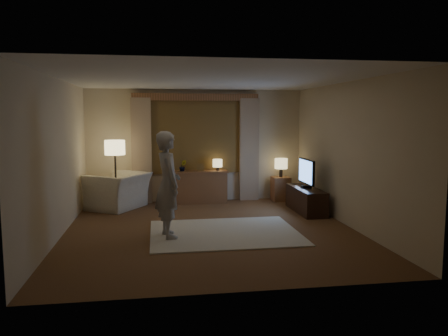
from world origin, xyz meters
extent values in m
cube|color=brown|center=(0.00, 0.00, -0.01)|extent=(5.00, 5.50, 0.02)
cube|color=silver|center=(0.00, 0.00, 2.61)|extent=(5.00, 5.50, 0.02)
cube|color=beige|center=(0.00, 2.76, 1.30)|extent=(5.00, 0.02, 2.60)
cube|color=beige|center=(0.00, -2.76, 1.30)|extent=(5.00, 0.02, 2.60)
cube|color=beige|center=(-2.51, 0.00, 1.30)|extent=(0.02, 5.50, 2.60)
cube|color=beige|center=(2.51, 0.00, 1.30)|extent=(0.02, 5.50, 2.60)
cube|color=black|center=(0.00, 2.73, 1.55)|extent=(2.00, 0.01, 1.70)
cube|color=brown|center=(0.00, 2.72, 1.55)|extent=(2.08, 0.04, 1.78)
cube|color=tan|center=(-1.25, 2.65, 1.20)|extent=(0.45, 0.12, 2.40)
cube|color=tan|center=(1.25, 2.65, 1.20)|extent=(0.45, 0.12, 2.40)
cube|color=brown|center=(0.00, 2.67, 2.42)|extent=(2.90, 0.14, 0.16)
cube|color=beige|center=(0.21, -0.23, 0.01)|extent=(2.50, 2.00, 0.02)
cube|color=brown|center=(0.07, 2.50, 0.35)|extent=(1.20, 0.40, 0.70)
cube|color=brown|center=(0.07, 2.50, 0.80)|extent=(0.16, 0.02, 0.20)
imported|color=#999999|center=(-0.33, 2.50, 0.85)|extent=(0.17, 0.13, 0.30)
cylinder|color=black|center=(0.47, 2.50, 0.76)|extent=(0.08, 0.08, 0.12)
cylinder|color=#EAD28C|center=(0.47, 2.50, 0.91)|extent=(0.22, 0.22, 0.18)
cylinder|color=black|center=(-1.79, 2.14, 0.01)|extent=(0.31, 0.31, 0.03)
cylinder|color=black|center=(-1.79, 2.14, 0.59)|extent=(0.04, 0.04, 1.17)
cylinder|color=#EAD28C|center=(-1.79, 2.14, 1.32)|extent=(0.43, 0.43, 0.31)
imported|color=#F1E3C6|center=(-1.74, 2.13, 0.38)|extent=(1.49, 1.54, 0.76)
cube|color=brown|center=(1.98, 2.45, 0.28)|extent=(0.40, 0.40, 0.56)
cylinder|color=black|center=(1.98, 2.45, 0.66)|extent=(0.08, 0.08, 0.20)
cylinder|color=#EAD28C|center=(1.98, 2.45, 0.88)|extent=(0.30, 0.30, 0.24)
cube|color=black|center=(2.15, 1.17, 0.25)|extent=(0.45, 1.40, 0.50)
cube|color=black|center=(2.15, 1.17, 0.53)|extent=(0.21, 0.09, 0.06)
cube|color=black|center=(2.15, 1.17, 0.85)|extent=(0.05, 0.84, 0.51)
cube|color=#5D9BFF|center=(2.12, 1.17, 0.85)|extent=(0.00, 0.78, 0.46)
imported|color=#B9B1AA|center=(-0.74, -0.36, 0.88)|extent=(0.55, 0.71, 1.73)
camera|label=1|loc=(-0.92, -7.41, 1.98)|focal=35.00mm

